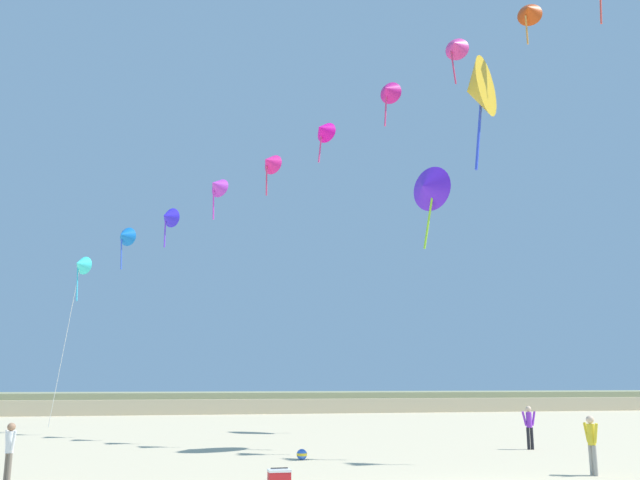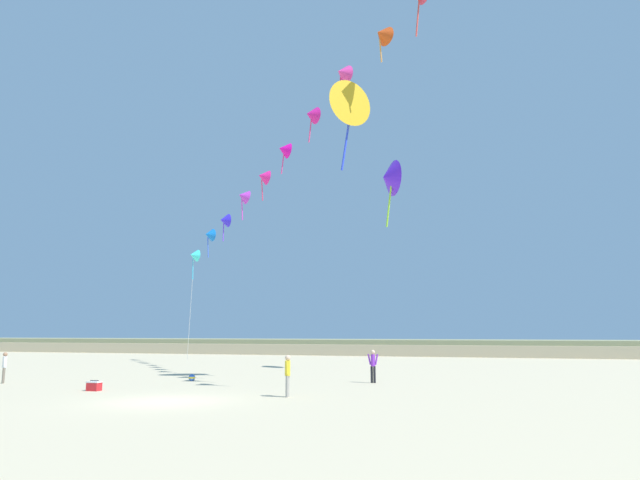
{
  "view_description": "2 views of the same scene",
  "coord_description": "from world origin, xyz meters",
  "px_view_note": "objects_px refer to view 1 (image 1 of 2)",
  "views": [
    {
      "loc": [
        -8.0,
        -15.48,
        2.63
      ],
      "look_at": [
        -2.15,
        11.75,
        8.47
      ],
      "focal_mm": 38.0,
      "sensor_mm": 36.0,
      "label": 1
    },
    {
      "loc": [
        11.88,
        -19.66,
        2.61
      ],
      "look_at": [
        2.1,
        13.65,
        8.2
      ],
      "focal_mm": 32.0,
      "sensor_mm": 36.0,
      "label": 2
    }
  ],
  "objects_px": {
    "person_near_right": "(592,441)",
    "large_kite_low_lead": "(427,188)",
    "beach_cooler": "(279,478)",
    "beach_ball": "(302,454)",
    "person_mid_center": "(529,424)",
    "person_near_left": "(10,448)",
    "large_kite_mid_trail": "(477,89)"
  },
  "relations": [
    {
      "from": "person_near_right",
      "to": "person_mid_center",
      "type": "distance_m",
      "value": 7.61
    },
    {
      "from": "beach_cooler",
      "to": "beach_ball",
      "type": "xyz_separation_m",
      "value": [
        1.68,
        5.79,
        -0.03
      ]
    },
    {
      "from": "person_near_left",
      "to": "large_kite_low_lead",
      "type": "distance_m",
      "value": 26.01
    },
    {
      "from": "person_mid_center",
      "to": "large_kite_mid_trail",
      "type": "bearing_deg",
      "value": 169.15
    },
    {
      "from": "person_near_right",
      "to": "large_kite_low_lead",
      "type": "height_order",
      "value": "large_kite_low_lead"
    },
    {
      "from": "person_near_left",
      "to": "person_near_right",
      "type": "relative_size",
      "value": 0.93
    },
    {
      "from": "large_kite_low_lead",
      "to": "beach_ball",
      "type": "bearing_deg",
      "value": -130.69
    },
    {
      "from": "large_kite_mid_trail",
      "to": "person_mid_center",
      "type": "bearing_deg",
      "value": -10.85
    },
    {
      "from": "large_kite_low_lead",
      "to": "large_kite_mid_trail",
      "type": "relative_size",
      "value": 0.92
    },
    {
      "from": "person_near_right",
      "to": "beach_ball",
      "type": "relative_size",
      "value": 4.61
    },
    {
      "from": "large_kite_mid_trail",
      "to": "beach_ball",
      "type": "relative_size",
      "value": 14.33
    },
    {
      "from": "person_mid_center",
      "to": "large_kite_mid_trail",
      "type": "distance_m",
      "value": 14.4
    },
    {
      "from": "person_near_right",
      "to": "large_kite_low_lead",
      "type": "relative_size",
      "value": 0.35
    },
    {
      "from": "large_kite_low_lead",
      "to": "beach_ball",
      "type": "distance_m",
      "value": 19.13
    },
    {
      "from": "person_near_left",
      "to": "person_near_right",
      "type": "distance_m",
      "value": 16.15
    },
    {
      "from": "person_near_left",
      "to": "beach_ball",
      "type": "distance_m",
      "value": 9.49
    },
    {
      "from": "person_mid_center",
      "to": "person_near_left",
      "type": "bearing_deg",
      "value": -162.93
    },
    {
      "from": "person_near_right",
      "to": "beach_ball",
      "type": "xyz_separation_m",
      "value": [
        -7.45,
        5.68,
        -0.79
      ]
    },
    {
      "from": "person_mid_center",
      "to": "large_kite_low_lead",
      "type": "xyz_separation_m",
      "value": [
        -0.45,
        8.92,
        12.33
      ]
    },
    {
      "from": "person_near_left",
      "to": "large_kite_mid_trail",
      "type": "relative_size",
      "value": 0.3
    },
    {
      "from": "person_near_right",
      "to": "large_kite_mid_trail",
      "type": "relative_size",
      "value": 0.32
    },
    {
      "from": "person_mid_center",
      "to": "beach_cooler",
      "type": "distance_m",
      "value": 13.47
    },
    {
      "from": "person_near_left",
      "to": "large_kite_mid_trail",
      "type": "height_order",
      "value": "large_kite_mid_trail"
    },
    {
      "from": "beach_cooler",
      "to": "beach_ball",
      "type": "bearing_deg",
      "value": 73.83
    },
    {
      "from": "person_near_right",
      "to": "beach_ball",
      "type": "distance_m",
      "value": 9.4
    },
    {
      "from": "large_kite_low_lead",
      "to": "large_kite_mid_trail",
      "type": "distance_m",
      "value": 8.93
    },
    {
      "from": "person_near_left",
      "to": "beach_cooler",
      "type": "height_order",
      "value": "person_near_left"
    },
    {
      "from": "person_near_right",
      "to": "large_kite_low_lead",
      "type": "bearing_deg",
      "value": 84.26
    },
    {
      "from": "person_near_left",
      "to": "person_mid_center",
      "type": "bearing_deg",
      "value": 17.07
    },
    {
      "from": "large_kite_low_lead",
      "to": "beach_cooler",
      "type": "height_order",
      "value": "large_kite_low_lead"
    },
    {
      "from": "person_mid_center",
      "to": "beach_cooler",
      "type": "xyz_separation_m",
      "value": [
        -11.21,
        -7.43,
        -0.76
      ]
    },
    {
      "from": "person_near_left",
      "to": "large_kite_mid_trail",
      "type": "xyz_separation_m",
      "value": [
        16.74,
        5.84,
        14.39
      ]
    }
  ]
}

